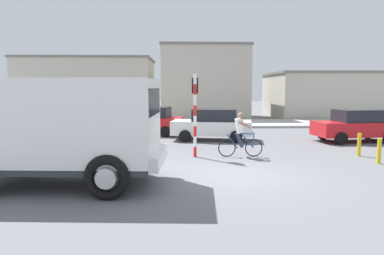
{
  "coord_description": "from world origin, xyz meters",
  "views": [
    {
      "loc": [
        -1.6,
        -10.46,
        2.66
      ],
      "look_at": [
        -1.18,
        2.5,
        1.2
      ],
      "focal_mm": 32.98,
      "sensor_mm": 36.0,
      "label": 1
    }
  ],
  "objects_px": {
    "traffic_light_pole": "(195,103)",
    "car_red_near": "(212,124)",
    "cyclist": "(240,135)",
    "car_far_side": "(356,125)",
    "bollard_near": "(379,151)",
    "pedestrian_near_kerb": "(151,120)",
    "truck_foreground": "(60,125)",
    "car_white_mid": "(148,120)",
    "bollard_far": "(359,145)"
  },
  "relations": [
    {
      "from": "traffic_light_pole",
      "to": "car_red_near",
      "type": "height_order",
      "value": "traffic_light_pole"
    },
    {
      "from": "cyclist",
      "to": "car_far_side",
      "type": "distance_m",
      "value": 7.39
    },
    {
      "from": "car_red_near",
      "to": "bollard_near",
      "type": "xyz_separation_m",
      "value": [
        5.38,
        -5.8,
        -0.37
      ]
    },
    {
      "from": "car_red_near",
      "to": "pedestrian_near_kerb",
      "type": "bearing_deg",
      "value": 149.27
    },
    {
      "from": "pedestrian_near_kerb",
      "to": "bollard_near",
      "type": "bearing_deg",
      "value": -41.84
    },
    {
      "from": "truck_foreground",
      "to": "pedestrian_near_kerb",
      "type": "bearing_deg",
      "value": 81.08
    },
    {
      "from": "truck_foreground",
      "to": "traffic_light_pole",
      "type": "distance_m",
      "value": 5.49
    },
    {
      "from": "bollard_near",
      "to": "car_red_near",
      "type": "bearing_deg",
      "value": 132.85
    },
    {
      "from": "car_white_mid",
      "to": "car_red_near",
      "type": "bearing_deg",
      "value": -33.09
    },
    {
      "from": "traffic_light_pole",
      "to": "car_red_near",
      "type": "bearing_deg",
      "value": 76.15
    },
    {
      "from": "cyclist",
      "to": "traffic_light_pole",
      "type": "distance_m",
      "value": 2.12
    },
    {
      "from": "car_red_near",
      "to": "car_far_side",
      "type": "bearing_deg",
      "value": -5.74
    },
    {
      "from": "truck_foreground",
      "to": "bollard_near",
      "type": "relative_size",
      "value": 6.17
    },
    {
      "from": "car_red_near",
      "to": "bollard_near",
      "type": "distance_m",
      "value": 7.91
    },
    {
      "from": "cyclist",
      "to": "car_white_mid",
      "type": "bearing_deg",
      "value": 122.02
    },
    {
      "from": "truck_foreground",
      "to": "bollard_far",
      "type": "relative_size",
      "value": 6.17
    },
    {
      "from": "car_white_mid",
      "to": "car_far_side",
      "type": "distance_m",
      "value": 10.98
    },
    {
      "from": "pedestrian_near_kerb",
      "to": "truck_foreground",
      "type": "bearing_deg",
      "value": -98.92
    },
    {
      "from": "bollard_far",
      "to": "truck_foreground",
      "type": "bearing_deg",
      "value": -159.44
    },
    {
      "from": "cyclist",
      "to": "car_white_mid",
      "type": "distance_m",
      "value": 7.84
    },
    {
      "from": "car_red_near",
      "to": "car_white_mid",
      "type": "distance_m",
      "value": 4.14
    },
    {
      "from": "pedestrian_near_kerb",
      "to": "bollard_far",
      "type": "distance_m",
      "value": 10.73
    },
    {
      "from": "bollard_near",
      "to": "traffic_light_pole",
      "type": "bearing_deg",
      "value": 166.91
    },
    {
      "from": "cyclist",
      "to": "bollard_near",
      "type": "relative_size",
      "value": 1.92
    },
    {
      "from": "traffic_light_pole",
      "to": "pedestrian_near_kerb",
      "type": "relative_size",
      "value": 1.98
    },
    {
      "from": "cyclist",
      "to": "car_white_mid",
      "type": "xyz_separation_m",
      "value": [
        -4.16,
        6.65,
        -0.05
      ]
    },
    {
      "from": "traffic_light_pole",
      "to": "bollard_far",
      "type": "distance_m",
      "value": 6.64
    },
    {
      "from": "bollard_far",
      "to": "cyclist",
      "type": "bearing_deg",
      "value": 179.87
    },
    {
      "from": "car_red_near",
      "to": "pedestrian_near_kerb",
      "type": "xyz_separation_m",
      "value": [
        -3.27,
        1.95,
        0.03
      ]
    },
    {
      "from": "car_far_side",
      "to": "bollard_near",
      "type": "xyz_separation_m",
      "value": [
        -1.73,
        -5.08,
        -0.37
      ]
    },
    {
      "from": "truck_foreground",
      "to": "bollard_far",
      "type": "height_order",
      "value": "truck_foreground"
    },
    {
      "from": "traffic_light_pole",
      "to": "bollard_far",
      "type": "height_order",
      "value": "traffic_light_pole"
    },
    {
      "from": "pedestrian_near_kerb",
      "to": "bollard_far",
      "type": "relative_size",
      "value": 1.8
    },
    {
      "from": "car_red_near",
      "to": "car_white_mid",
      "type": "height_order",
      "value": "same"
    },
    {
      "from": "truck_foreground",
      "to": "car_white_mid",
      "type": "bearing_deg",
      "value": 82.4
    },
    {
      "from": "truck_foreground",
      "to": "car_red_near",
      "type": "xyz_separation_m",
      "value": [
        4.87,
        8.24,
        -0.85
      ]
    },
    {
      "from": "car_white_mid",
      "to": "pedestrian_near_kerb",
      "type": "xyz_separation_m",
      "value": [
        0.2,
        -0.32,
        0.03
      ]
    },
    {
      "from": "truck_foreground",
      "to": "car_far_side",
      "type": "relative_size",
      "value": 1.34
    },
    {
      "from": "bollard_near",
      "to": "cyclist",
      "type": "bearing_deg",
      "value": 163.26
    },
    {
      "from": "car_red_near",
      "to": "car_far_side",
      "type": "distance_m",
      "value": 7.14
    },
    {
      "from": "car_far_side",
      "to": "bollard_far",
      "type": "height_order",
      "value": "car_far_side"
    },
    {
      "from": "traffic_light_pole",
      "to": "car_white_mid",
      "type": "bearing_deg",
      "value": 110.15
    },
    {
      "from": "truck_foreground",
      "to": "cyclist",
      "type": "distance_m",
      "value": 6.81
    },
    {
      "from": "traffic_light_pole",
      "to": "bollard_far",
      "type": "bearing_deg",
      "value": -0.86
    },
    {
      "from": "car_far_side",
      "to": "bollard_far",
      "type": "relative_size",
      "value": 4.61
    },
    {
      "from": "truck_foreground",
      "to": "car_white_mid",
      "type": "height_order",
      "value": "truck_foreground"
    },
    {
      "from": "car_red_near",
      "to": "cyclist",
      "type": "bearing_deg",
      "value": -81.09
    },
    {
      "from": "cyclist",
      "to": "bollard_near",
      "type": "distance_m",
      "value": 4.91
    },
    {
      "from": "truck_foreground",
      "to": "car_white_mid",
      "type": "distance_m",
      "value": 10.63
    },
    {
      "from": "truck_foreground",
      "to": "car_red_near",
      "type": "bearing_deg",
      "value": 59.42
    }
  ]
}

